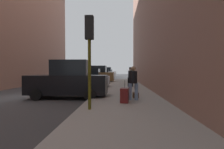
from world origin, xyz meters
name	(u,v)px	position (x,y,z in m)	size (l,w,h in m)	color
ground_plane	(29,97)	(0.00, 0.00, 0.00)	(120.00, 120.00, 0.00)	#38383A
sidewalk	(125,96)	(6.00, 0.00, 0.07)	(4.00, 40.00, 0.15)	gray
parked_black_suv	(69,81)	(2.65, -0.44, 1.03)	(4.62, 2.10, 2.25)	black
parked_silver_sedan	(88,79)	(2.65, 5.57, 0.85)	(4.23, 2.11, 1.79)	#B7BABF
parked_bronze_suv	(97,75)	(2.65, 12.67, 1.03)	(4.66, 2.18, 2.25)	brown
parked_blue_sedan	(102,75)	(2.65, 18.94, 0.85)	(4.27, 2.19, 1.79)	navy
parked_white_van	(105,73)	(2.65, 25.67, 1.03)	(4.64, 2.15, 2.25)	silver
parked_dark_green_sedan	(108,73)	(2.65, 32.86, 0.85)	(4.22, 2.10, 1.79)	#193828
fire_hydrant	(105,84)	(4.45, 3.56, 0.50)	(0.42, 0.22, 0.70)	red
traffic_light	(89,42)	(4.50, -3.95, 2.76)	(0.32, 0.32, 3.60)	#514C0F
pedestrian_in_jeans	(133,81)	(6.35, -1.77, 1.10)	(0.51, 0.41, 1.71)	#728CB2
pedestrian_with_fedora	(130,76)	(6.64, 5.43, 1.14)	(0.51, 0.43, 1.78)	black
rolling_suitcase	(125,95)	(5.90, -2.45, 0.49)	(0.45, 0.61, 1.04)	#591414
duffel_bag	(136,95)	(6.55, -0.96, 0.29)	(0.32, 0.44, 0.28)	#472D19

